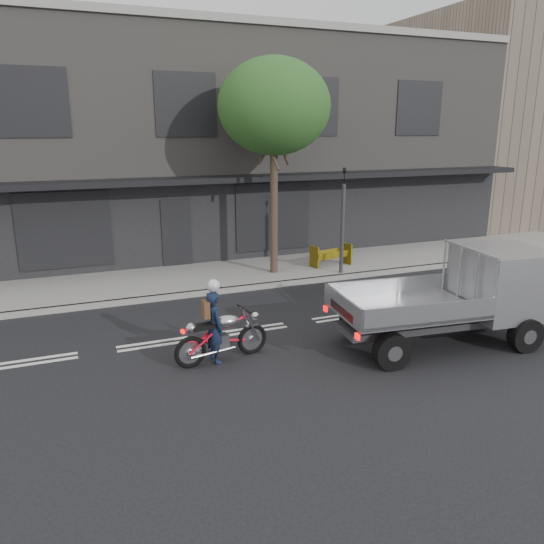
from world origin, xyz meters
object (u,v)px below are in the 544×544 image
(street_tree, at_px, (274,107))
(motorcycle, at_px, (222,335))
(rider, at_px, (215,327))
(flatbed_ute, at_px, (485,287))
(construction_barrier, at_px, (334,256))
(traffic_light_pole, at_px, (342,227))

(street_tree, xyz_separation_m, motorcycle, (-3.40, -5.56, -4.73))
(street_tree, distance_m, motorcycle, 8.05)
(motorcycle, distance_m, rider, 0.26)
(flatbed_ute, xyz_separation_m, construction_barrier, (-0.28, 6.54, -0.72))
(street_tree, height_order, motorcycle, street_tree)
(construction_barrier, bearing_deg, rider, -136.15)
(rider, height_order, flatbed_ute, flatbed_ute)
(traffic_light_pole, relative_size, motorcycle, 1.69)
(rider, distance_m, construction_barrier, 7.86)
(motorcycle, relative_size, rider, 1.37)
(rider, relative_size, flatbed_ute, 0.31)
(street_tree, bearing_deg, rider, -122.54)
(street_tree, xyz_separation_m, traffic_light_pole, (2.00, -0.85, -3.63))
(rider, height_order, construction_barrier, rider)
(traffic_light_pole, relative_size, rider, 2.31)
(traffic_light_pole, xyz_separation_m, rider, (-5.55, -4.71, -0.89))
(street_tree, bearing_deg, motorcycle, -121.42)
(flatbed_ute, bearing_deg, rider, 175.56)
(street_tree, relative_size, rider, 4.46)
(motorcycle, bearing_deg, traffic_light_pole, 33.21)
(traffic_light_pole, xyz_separation_m, motorcycle, (-5.40, -4.71, -1.10))
(traffic_light_pole, xyz_separation_m, construction_barrier, (0.12, 0.73, -1.12))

